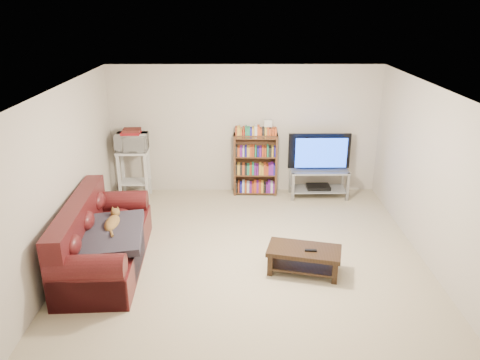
{
  "coord_description": "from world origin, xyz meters",
  "views": [
    {
      "loc": [
        -0.14,
        -5.97,
        3.43
      ],
      "look_at": [
        -0.1,
        0.4,
        1.0
      ],
      "focal_mm": 35.0,
      "sensor_mm": 36.0,
      "label": 1
    }
  ],
  "objects_px": {
    "tv_stand": "(319,178)",
    "sofa": "(100,244)",
    "bookshelf": "(255,164)",
    "coffee_table": "(304,256)"
  },
  "relations": [
    {
      "from": "tv_stand",
      "to": "sofa",
      "type": "bearing_deg",
      "value": -144.84
    },
    {
      "from": "sofa",
      "to": "tv_stand",
      "type": "height_order",
      "value": "sofa"
    },
    {
      "from": "coffee_table",
      "to": "bookshelf",
      "type": "relative_size",
      "value": 0.9
    },
    {
      "from": "coffee_table",
      "to": "tv_stand",
      "type": "bearing_deg",
      "value": 90.37
    },
    {
      "from": "bookshelf",
      "to": "sofa",
      "type": "bearing_deg",
      "value": -128.99
    },
    {
      "from": "coffee_table",
      "to": "tv_stand",
      "type": "distance_m",
      "value": 2.71
    },
    {
      "from": "sofa",
      "to": "coffee_table",
      "type": "xyz_separation_m",
      "value": [
        2.78,
        -0.2,
        -0.08
      ]
    },
    {
      "from": "bookshelf",
      "to": "tv_stand",
      "type": "bearing_deg",
      "value": -5.07
    },
    {
      "from": "sofa",
      "to": "coffee_table",
      "type": "bearing_deg",
      "value": -6.89
    },
    {
      "from": "sofa",
      "to": "bookshelf",
      "type": "height_order",
      "value": "bookshelf"
    }
  ]
}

